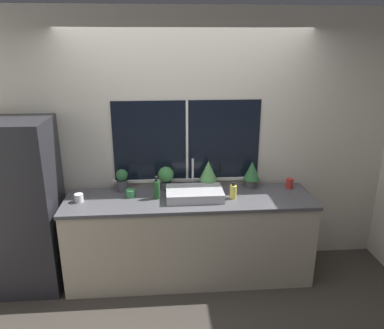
{
  "coord_description": "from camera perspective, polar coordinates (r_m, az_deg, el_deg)",
  "views": [
    {
      "loc": [
        -0.25,
        -3.1,
        2.38
      ],
      "look_at": [
        0.02,
        0.31,
        1.24
      ],
      "focal_mm": 35.0,
      "sensor_mm": 36.0,
      "label": 1
    }
  ],
  "objects": [
    {
      "name": "mug_red",
      "position": [
        4.09,
        14.64,
        -2.8
      ],
      "size": [
        0.08,
        0.08,
        0.1
      ],
      "color": "#B72D28",
      "rests_on": "counter"
    },
    {
      "name": "refrigerator",
      "position": [
        3.97,
        -24.17,
        -5.93
      ],
      "size": [
        0.63,
        0.62,
        1.71
      ],
      "color": "#232328",
      "rests_on": "ground_plane"
    },
    {
      "name": "potted_plant_center_left",
      "position": [
        3.89,
        -4.0,
        -1.85
      ],
      "size": [
        0.16,
        0.16,
        0.25
      ],
      "color": "#4C4C51",
      "rests_on": "counter"
    },
    {
      "name": "potted_plant_far_right",
      "position": [
        4.0,
        9.11,
        -1.26
      ],
      "size": [
        0.18,
        0.18,
        0.28
      ],
      "color": "#4C4C51",
      "rests_on": "counter"
    },
    {
      "name": "ground_plane",
      "position": [
        3.92,
        0.0,
        -19.03
      ],
      "size": [
        14.0,
        14.0,
        0.0
      ],
      "primitive_type": "plane",
      "color": "#38332D"
    },
    {
      "name": "potted_plant_far_left",
      "position": [
        3.93,
        -10.6,
        -2.29
      ],
      "size": [
        0.12,
        0.12,
        0.23
      ],
      "color": "#4C4C51",
      "rests_on": "counter"
    },
    {
      "name": "bottle_tall",
      "position": [
        3.7,
        -5.41,
        -3.78
      ],
      "size": [
        0.06,
        0.06,
        0.23
      ],
      "color": "#235128",
      "rests_on": "counter"
    },
    {
      "name": "wall_back",
      "position": [
        3.94,
        -0.8,
        3.23
      ],
      "size": [
        8.0,
        0.09,
        2.7
      ],
      "color": "beige",
      "rests_on": "ground_plane"
    },
    {
      "name": "counter",
      "position": [
        3.93,
        -0.37,
        -11.07
      ],
      "size": [
        2.47,
        0.65,
        0.89
      ],
      "color": "#B2A893",
      "rests_on": "ground_plane"
    },
    {
      "name": "mug_white",
      "position": [
        3.79,
        -16.86,
        -4.9
      ],
      "size": [
        0.08,
        0.08,
        0.08
      ],
      "color": "white",
      "rests_on": "counter"
    },
    {
      "name": "soap_bottle",
      "position": [
        3.72,
        6.3,
        -4.12
      ],
      "size": [
        0.07,
        0.07,
        0.17
      ],
      "color": "#DBD14C",
      "rests_on": "counter"
    },
    {
      "name": "potted_plant_center_right",
      "position": [
        3.91,
        2.5,
        -1.19
      ],
      "size": [
        0.19,
        0.19,
        0.3
      ],
      "color": "#4C4C51",
      "rests_on": "counter"
    },
    {
      "name": "mug_green",
      "position": [
        3.79,
        -9.36,
        -4.35
      ],
      "size": [
        0.09,
        0.09,
        0.08
      ],
      "color": "#38844C",
      "rests_on": "counter"
    },
    {
      "name": "sink",
      "position": [
        3.72,
        0.38,
        -4.42
      ],
      "size": [
        0.56,
        0.41,
        0.34
      ],
      "color": "#ADADB2",
      "rests_on": "counter"
    },
    {
      "name": "wall_left",
      "position": [
        5.1,
        -26.96,
        4.74
      ],
      "size": [
        0.06,
        7.0,
        2.7
      ],
      "color": "beige",
      "rests_on": "ground_plane"
    },
    {
      "name": "wall_right",
      "position": [
        5.31,
        23.04,
        5.74
      ],
      "size": [
        0.06,
        7.0,
        2.7
      ],
      "color": "beige",
      "rests_on": "ground_plane"
    }
  ]
}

